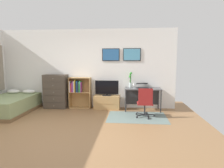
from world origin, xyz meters
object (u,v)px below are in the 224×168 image
dresser (56,91)px  wine_glass (134,84)px  bookshelf (78,90)px  office_chair (145,102)px  tv_stand (107,102)px  bamboo_vase (130,79)px  desk (143,92)px  television (107,88)px  laptop (142,86)px  computer_mouse (151,88)px  bed (10,105)px

dresser → wine_glass: dresser is taller
bookshelf → office_chair: bearing=-23.5°
dresser → tv_stand: size_ratio=1.34×
tv_stand → bamboo_vase: bearing=5.8°
bookshelf → desk: size_ratio=0.91×
tv_stand → bamboo_vase: size_ratio=1.69×
tv_stand → television: (0.00, -0.02, 0.48)m
tv_stand → television: size_ratio=1.10×
bookshelf → bamboo_vase: 1.82m
bamboo_vase → desk: bearing=-13.6°
laptop → wine_glass: bearing=-159.5°
tv_stand → desk: (1.19, -0.02, 0.38)m
tv_stand → office_chair: size_ratio=1.00×
television → laptop: 1.18m
bookshelf → computer_mouse: bearing=-4.0°
bookshelf → bamboo_vase: bearing=1.0°
bed → tv_stand: bed is taller
bamboo_vase → wine_glass: 0.30m
dresser → television: size_ratio=1.48×
television → office_chair: bearing=-36.3°
bookshelf → wine_glass: (1.90, -0.21, 0.25)m
television → bamboo_vase: bearing=7.4°
bamboo_vase → laptop: bearing=-13.1°
dresser → tv_stand: dresser is taller
bamboo_vase → tv_stand: bearing=-174.2°
tv_stand → computer_mouse: computer_mouse is taller
dresser → tv_stand: (1.77, 0.02, -0.35)m
desk → laptop: bearing=153.4°
office_chair → computer_mouse: size_ratio=8.27×
bed → wine_glass: 3.98m
bookshelf → wine_glass: 1.92m
desk → office_chair: office_chair is taller
tv_stand → laptop: size_ratio=1.91×
tv_stand → computer_mouse: size_ratio=8.29×
bed → bookshelf: size_ratio=1.91×
dresser → bed: bearing=-147.2°
dresser → wine_glass: bearing=-3.2°
computer_mouse → laptop: bearing=157.9°
bookshelf → tv_stand: bearing=-2.9°
bookshelf → tv_stand: (1.00, -0.05, -0.40)m
office_chair → television: bearing=143.4°
office_chair → bookshelf: bearing=156.2°
office_chair → wine_glass: size_ratio=4.78×
bamboo_vase → wine_glass: (0.11, -0.24, -0.14)m
television → computer_mouse: bearing=-4.0°
dresser → computer_mouse: bearing=-1.9°
bed → laptop: 4.26m
office_chair → bamboo_vase: size_ratio=1.68×
computer_mouse → bamboo_vase: 0.74m
desk → bed: bearing=-169.5°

